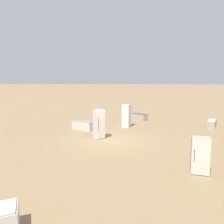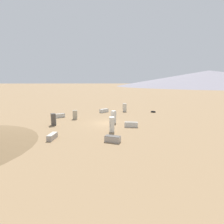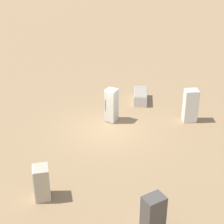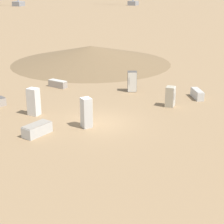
% 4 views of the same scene
% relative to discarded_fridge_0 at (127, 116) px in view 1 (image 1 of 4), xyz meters
% --- Properties ---
extents(ground_plane, '(1000.00, 1000.00, 0.00)m').
position_rel_discarded_fridge_0_xyz_m(ground_plane, '(-4.70, -0.63, -0.95)').
color(ground_plane, '#937551').
extents(discarded_fridge_0, '(0.78, 0.61, 1.90)m').
position_rel_discarded_fridge_0_xyz_m(discarded_fridge_0, '(0.00, 0.00, 0.00)').
color(discarded_fridge_0, white).
rests_on(discarded_fridge_0, ground_plane).
extents(discarded_fridge_5, '(0.82, 0.82, 1.93)m').
position_rel_discarded_fridge_0_xyz_m(discarded_fridge_5, '(-4.41, 0.37, 0.02)').
color(discarded_fridge_5, silver).
rests_on(discarded_fridge_5, ground_plane).
extents(discarded_fridge_6, '(1.78, 0.78, 0.60)m').
position_rel_discarded_fridge_0_xyz_m(discarded_fridge_6, '(2.61, -6.63, -0.65)').
color(discarded_fridge_6, '#A89E93').
rests_on(discarded_fridge_6, ground_plane).
extents(discarded_fridge_7, '(1.27, 1.78, 0.64)m').
position_rel_discarded_fridge_0_xyz_m(discarded_fridge_7, '(3.69, -0.03, -0.63)').
color(discarded_fridge_7, '#A89E93').
rests_on(discarded_fridge_7, ground_plane).
extents(discarded_fridge_8, '(0.72, 0.79, 1.49)m').
position_rel_discarded_fridge_0_xyz_m(discarded_fridge_8, '(-7.78, -5.97, -0.20)').
color(discarded_fridge_8, '#B2A88E').
rests_on(discarded_fridge_8, ground_plane).
extents(discarded_fridge_9, '(1.08, 1.92, 0.69)m').
position_rel_discarded_fridge_0_xyz_m(discarded_fridge_9, '(-2.37, 2.77, -0.61)').
color(discarded_fridge_9, silver).
rests_on(discarded_fridge_9, ground_plane).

